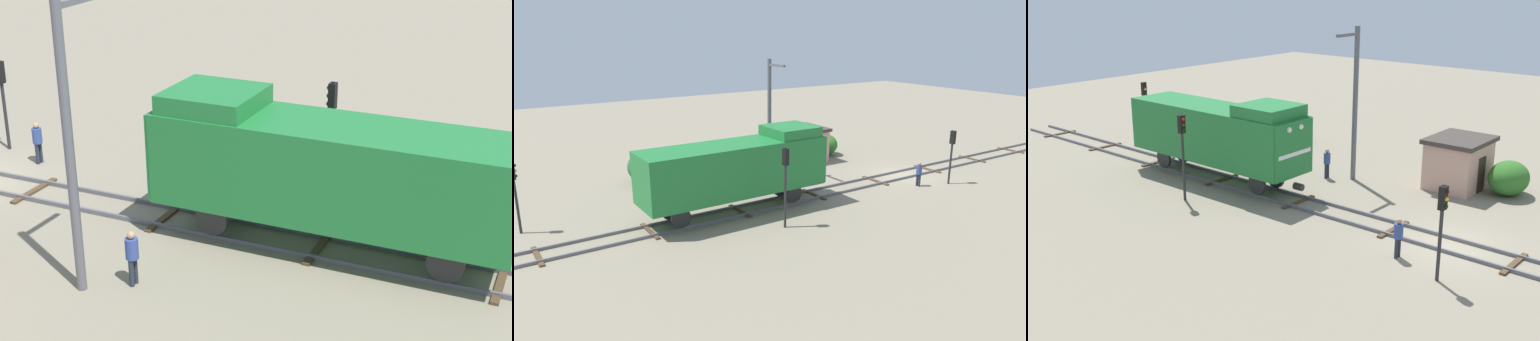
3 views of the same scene
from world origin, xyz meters
TOP-DOWN VIEW (x-y plane):
  - ground_plane at (0.00, 0.00)m, footprint 99.22×99.22m
  - railway_track at (0.00, 0.00)m, footprint 2.40×66.14m
  - locomotive at (0.00, 13.88)m, footprint 2.90×11.60m
  - traffic_signal_near at (-3.20, -1.08)m, footprint 0.32×0.34m
  - traffic_signal_mid at (-3.40, 12.93)m, footprint 0.32×0.34m
  - traffic_signal_far at (3.60, 25.01)m, footprint 0.32×0.34m
  - worker_near_track at (-2.40, 1.12)m, footprint 0.38×0.38m
  - worker_by_signal at (4.20, 9.64)m, footprint 0.38×0.38m
  - catenary_mast at (4.94, 8.42)m, footprint 1.94×0.28m
  - relay_hut at (7.50, 3.37)m, footprint 3.50×2.90m
  - bush_near at (8.06, 0.80)m, footprint 2.47×2.02m
  - bush_mid at (8.66, 16.31)m, footprint 2.99×2.45m

SIDE VIEW (x-z plane):
  - ground_plane at x=0.00m, z-range 0.00..0.00m
  - railway_track at x=0.00m, z-range -0.01..0.15m
  - bush_near at x=8.06m, z-range 0.00..1.80m
  - worker_near_track at x=-2.40m, z-range 0.15..1.85m
  - worker_by_signal at x=4.20m, z-range 0.15..1.85m
  - bush_mid at x=8.66m, z-range 0.00..2.17m
  - relay_hut at x=7.50m, z-range 0.02..2.76m
  - traffic_signal_near at x=-3.20m, z-range 0.75..4.49m
  - traffic_signal_far at x=3.60m, z-range 0.77..4.63m
  - locomotive at x=0.00m, z-range 0.47..5.07m
  - traffic_signal_mid at x=-3.40m, z-range 0.85..5.25m
  - catenary_mast at x=4.94m, z-range 0.25..8.66m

